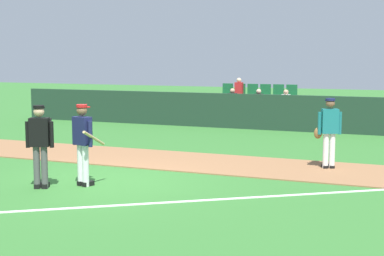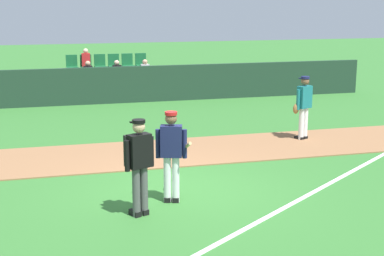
{
  "view_description": "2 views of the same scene",
  "coord_description": "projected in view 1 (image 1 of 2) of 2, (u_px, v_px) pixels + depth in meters",
  "views": [
    {
      "loc": [
        6.55,
        -10.9,
        2.75
      ],
      "look_at": [
        1.38,
        1.63,
        1.08
      ],
      "focal_mm": 53.87,
      "sensor_mm": 36.0,
      "label": 1
    },
    {
      "loc": [
        -2.48,
        -10.65,
        3.79
      ],
      "look_at": [
        0.55,
        0.91,
        1.08
      ],
      "focal_mm": 53.34,
      "sensor_mm": 36.0,
      "label": 2
    }
  ],
  "objects": [
    {
      "name": "stadium_bleachers",
      "position": [
        255.0,
        113.0,
        23.53
      ],
      "size": [
        3.9,
        2.1,
        1.9
      ],
      "color": "slate",
      "rests_on": "ground"
    },
    {
      "name": "umpire_home_plate",
      "position": [
        40.0,
        142.0,
        12.05
      ],
      "size": [
        0.55,
        0.42,
        1.76
      ],
      "color": "#4C4C4C",
      "rests_on": "ground"
    },
    {
      "name": "batter_navy_jersey",
      "position": [
        83.0,
        142.0,
        12.26
      ],
      "size": [
        0.59,
        0.8,
        1.76
      ],
      "color": "white",
      "rests_on": "ground"
    },
    {
      "name": "runner_teal_jersey",
      "position": [
        329.0,
        131.0,
        14.1
      ],
      "size": [
        0.66,
        0.41,
        1.76
      ],
      "color": "white",
      "rests_on": "ground"
    },
    {
      "name": "dugout_fence",
      "position": [
        245.0,
        111.0,
        22.18
      ],
      "size": [
        20.0,
        0.16,
        1.35
      ],
      "primitive_type": "cube",
      "color": "#1E3828",
      "rests_on": "ground"
    },
    {
      "name": "infield_dirt_path",
      "position": [
        163.0,
        160.0,
        15.49
      ],
      "size": [
        28.0,
        2.66,
        0.03
      ],
      "primitive_type": "cube",
      "color": "#936642",
      "rests_on": "ground"
    },
    {
      "name": "foul_line_chalk",
      "position": [
        227.0,
        199.0,
        11.22
      ],
      "size": [
        9.79,
        7.11,
        0.01
      ],
      "primitive_type": "cube",
      "rotation": [
        0.0,
        0.0,
        0.63
      ],
      "color": "white",
      "rests_on": "ground"
    },
    {
      "name": "ground_plane",
      "position": [
        107.0,
        182.0,
        12.82
      ],
      "size": [
        80.0,
        80.0,
        0.0
      ],
      "primitive_type": "plane",
      "color": "#33702D"
    }
  ]
}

